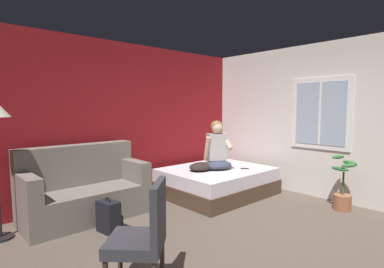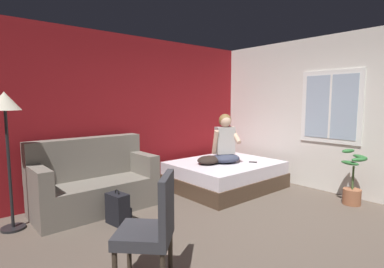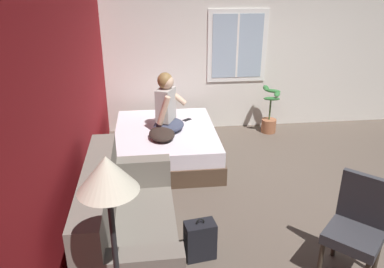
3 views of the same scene
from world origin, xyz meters
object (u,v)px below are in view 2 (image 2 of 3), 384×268
(floor_lamp, at_px, (5,115))
(potted_plant, at_px, (353,185))
(person_seated, at_px, (225,143))
(couch, at_px, (94,183))
(side_chair, at_px, (152,226))
(cell_phone, at_px, (253,162))
(backpack, at_px, (118,209))
(bed, at_px, (225,175))
(throw_pillow, at_px, (209,160))

(floor_lamp, bearing_deg, potted_plant, -29.56)
(person_seated, distance_m, potted_plant, 2.12)
(couch, height_order, potted_plant, couch)
(side_chair, height_order, floor_lamp, floor_lamp)
(cell_phone, bearing_deg, backpack, 139.84)
(side_chair, distance_m, backpack, 1.48)
(floor_lamp, bearing_deg, side_chair, -71.13)
(couch, bearing_deg, bed, -12.14)
(throw_pillow, bearing_deg, couch, 167.58)
(backpack, relative_size, potted_plant, 0.54)
(person_seated, distance_m, backpack, 2.30)
(bed, distance_m, cell_phone, 0.56)
(side_chair, height_order, person_seated, person_seated)
(side_chair, relative_size, throw_pillow, 2.04)
(couch, xyz_separation_m, floor_lamp, (-1.05, -0.03, 1.04))
(bed, height_order, backpack, bed)
(cell_phone, height_order, floor_lamp, floor_lamp)
(backpack, height_order, floor_lamp, floor_lamp)
(cell_phone, xyz_separation_m, potted_plant, (0.48, -1.53, -0.18))
(side_chair, xyz_separation_m, person_seated, (2.57, 1.58, 0.30))
(person_seated, height_order, backpack, person_seated)
(couch, height_order, floor_lamp, floor_lamp)
(bed, distance_m, person_seated, 0.60)
(side_chair, bearing_deg, person_seated, 31.55)
(backpack, bearing_deg, side_chair, -104.98)
(person_seated, distance_m, cell_phone, 0.62)
(bed, bearing_deg, floor_lamp, 172.07)
(backpack, bearing_deg, cell_phone, -3.11)
(person_seated, bearing_deg, bed, 42.81)
(bed, distance_m, couch, 2.33)
(person_seated, height_order, throw_pillow, person_seated)
(person_seated, bearing_deg, couch, 166.81)
(person_seated, bearing_deg, cell_phone, -40.22)
(couch, distance_m, potted_plant, 3.91)
(throw_pillow, bearing_deg, person_seated, -18.03)
(bed, relative_size, cell_phone, 13.01)
(bed, height_order, couch, couch)
(bed, bearing_deg, cell_phone, -46.04)
(bed, xyz_separation_m, floor_lamp, (-3.32, 0.46, 1.19))
(backpack, distance_m, throw_pillow, 1.95)
(backpack, relative_size, floor_lamp, 0.27)
(cell_phone, bearing_deg, couch, 124.94)
(couch, bearing_deg, backpack, -87.50)
(backpack, bearing_deg, bed, 5.70)
(couch, bearing_deg, person_seated, -13.19)
(bed, bearing_deg, couch, 167.86)
(throw_pillow, distance_m, cell_phone, 0.82)
(couch, xyz_separation_m, cell_phone, (2.62, -0.85, 0.09))
(person_seated, xyz_separation_m, throw_pillow, (-0.30, 0.10, -0.29))
(floor_lamp, bearing_deg, throw_pillow, -7.63)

